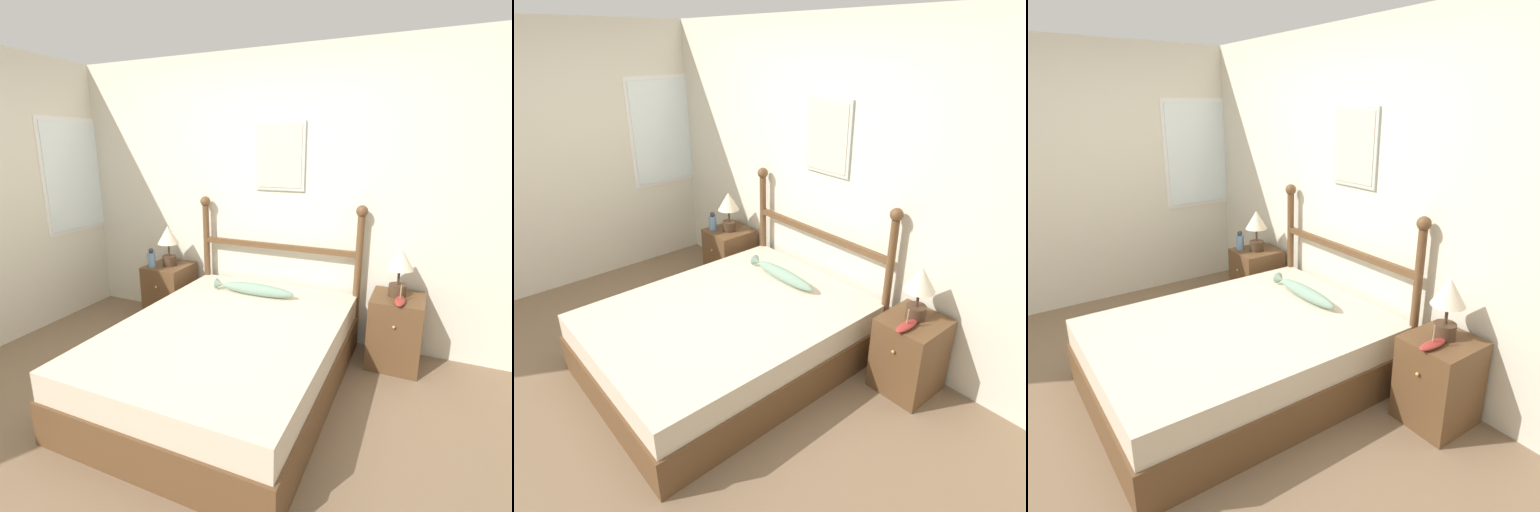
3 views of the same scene
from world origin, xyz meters
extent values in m
plane|color=#7A6047|center=(0.00, 0.00, 0.00)|extent=(16.00, 16.00, 0.00)
cube|color=beige|center=(0.00, 1.73, 1.27)|extent=(6.40, 0.06, 2.55)
cube|color=#ADB7B2|center=(0.05, 1.69, 1.65)|extent=(0.46, 0.02, 0.60)
cube|color=beige|center=(0.05, 1.68, 1.65)|extent=(0.40, 0.01, 0.54)
cube|color=white|center=(-2.10, 1.44, 1.44)|extent=(0.01, 0.92, 1.16)
cube|color=white|center=(-2.09, 1.44, 1.44)|extent=(0.01, 0.84, 1.08)
cube|color=brown|center=(0.06, 0.63, 0.15)|extent=(1.55, 2.04, 0.29)
cube|color=beige|center=(0.06, 0.63, 0.39)|extent=(1.51, 2.00, 0.20)
cylinder|color=brown|center=(-0.68, 1.62, 0.59)|extent=(0.06, 0.06, 1.18)
sphere|color=brown|center=(-0.68, 1.62, 1.23)|extent=(0.10, 0.10, 0.10)
cylinder|color=brown|center=(0.80, 1.62, 0.59)|extent=(0.06, 0.06, 1.18)
sphere|color=brown|center=(0.80, 1.62, 1.23)|extent=(0.10, 0.10, 0.10)
cube|color=brown|center=(0.06, 1.62, 0.85)|extent=(1.49, 0.04, 0.05)
cube|color=brown|center=(-1.04, 1.46, 0.29)|extent=(0.41, 0.42, 0.59)
sphere|color=tan|center=(-1.04, 1.24, 0.42)|extent=(0.02, 0.02, 0.02)
cube|color=brown|center=(1.16, 1.46, 0.29)|extent=(0.41, 0.42, 0.59)
sphere|color=tan|center=(1.16, 1.24, 0.42)|extent=(0.02, 0.02, 0.02)
cylinder|color=#422D1E|center=(-1.02, 1.45, 0.63)|extent=(0.14, 0.14, 0.10)
cylinder|color=#422D1E|center=(-1.02, 1.45, 0.75)|extent=(0.02, 0.02, 0.13)
cone|color=beige|center=(-1.02, 1.45, 0.90)|extent=(0.21, 0.21, 0.18)
cylinder|color=#422D1E|center=(1.14, 1.48, 0.63)|extent=(0.14, 0.14, 0.10)
cylinder|color=#422D1E|center=(1.14, 1.48, 0.75)|extent=(0.02, 0.02, 0.13)
cone|color=beige|center=(1.14, 1.48, 0.90)|extent=(0.21, 0.21, 0.18)
cylinder|color=#668CB2|center=(-1.15, 1.34, 0.66)|extent=(0.08, 0.08, 0.14)
sphere|color=#333338|center=(-1.15, 1.34, 0.75)|extent=(0.05, 0.05, 0.05)
ellipsoid|color=maroon|center=(1.18, 1.32, 0.61)|extent=(0.08, 0.23, 0.04)
cylinder|color=#997F56|center=(1.18, 1.32, 0.68)|extent=(0.01, 0.01, 0.11)
ellipsoid|color=gray|center=(0.01, 1.27, 0.54)|extent=(0.67, 0.11, 0.11)
cone|color=gray|center=(-0.35, 1.27, 0.54)|extent=(0.07, 0.10, 0.10)
camera|label=1|loc=(1.32, -1.71, 1.74)|focal=28.00mm
camera|label=2|loc=(2.53, -1.05, 2.34)|focal=32.00mm
camera|label=3|loc=(2.64, -0.78, 1.98)|focal=32.00mm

